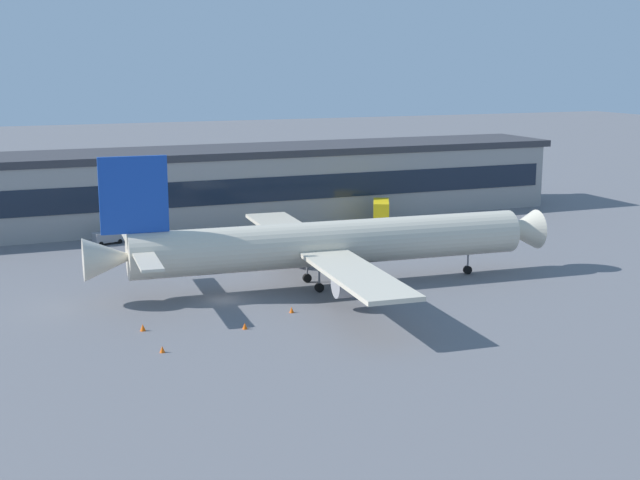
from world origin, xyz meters
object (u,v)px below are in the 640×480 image
at_px(traffic_cone_0, 292,310).
at_px(traffic_cone_1, 143,327).
at_px(follow_me_car, 108,237).
at_px(catering_truck, 381,212).
at_px(traffic_cone_2, 245,326).
at_px(airliner, 325,244).
at_px(baggage_tug, 319,230).
at_px(traffic_cone_3, 162,349).

distance_m(traffic_cone_0, traffic_cone_1, 16.53).
distance_m(follow_me_car, traffic_cone_1, 45.40).
distance_m(catering_truck, traffic_cone_2, 60.68).
distance_m(catering_truck, traffic_cone_1, 65.17).
bearing_deg(traffic_cone_1, airliner, 21.77).
distance_m(catering_truck, traffic_cone_0, 53.69).
bearing_deg(follow_me_car, traffic_cone_1, -93.94).
bearing_deg(catering_truck, traffic_cone_2, -129.34).
bearing_deg(baggage_tug, catering_truck, 20.18).
bearing_deg(catering_truck, traffic_cone_1, -138.01).
distance_m(follow_me_car, traffic_cone_0, 46.82).
relative_size(traffic_cone_2, traffic_cone_3, 1.03).
xyz_separation_m(airliner, traffic_cone_1, (-24.32, -9.71, -5.01)).
bearing_deg(traffic_cone_3, traffic_cone_1, 93.76).
height_order(follow_me_car, traffic_cone_3, follow_me_car).
distance_m(airliner, traffic_cone_0, 13.13).
xyz_separation_m(baggage_tug, traffic_cone_3, (-34.58, -46.10, -0.76)).
height_order(baggage_tug, traffic_cone_2, baggage_tug).
relative_size(baggage_tug, catering_truck, 0.48).
height_order(baggage_tug, traffic_cone_0, baggage_tug).
bearing_deg(traffic_cone_2, follow_me_car, 98.02).
bearing_deg(traffic_cone_0, traffic_cone_2, -150.10).
bearing_deg(traffic_cone_3, follow_me_car, 87.14).
relative_size(follow_me_car, traffic_cone_2, 7.03).
relative_size(baggage_tug, traffic_cone_0, 5.61).
bearing_deg(traffic_cone_2, airliner, 42.28).
relative_size(airliner, baggage_tug, 16.02).
bearing_deg(baggage_tug, airliner, -110.36).
bearing_deg(follow_me_car, airliner, -59.22).
bearing_deg(baggage_tug, traffic_cone_1, -132.20).
height_order(airliner, baggage_tug, airliner).
distance_m(baggage_tug, traffic_cone_0, 42.50).
xyz_separation_m(baggage_tug, traffic_cone_1, (-35.06, -38.67, -0.72)).
height_order(traffic_cone_1, traffic_cone_3, traffic_cone_1).
xyz_separation_m(traffic_cone_2, traffic_cone_3, (-9.48, -4.10, -0.01)).
bearing_deg(traffic_cone_2, traffic_cone_1, 161.51).
relative_size(baggage_tug, follow_me_car, 0.77).
bearing_deg(traffic_cone_3, traffic_cone_2, 23.38).
bearing_deg(catering_truck, follow_me_car, 177.83).
xyz_separation_m(airliner, catering_truck, (24.10, 33.86, -3.08)).
relative_size(airliner, traffic_cone_0, 89.81).
xyz_separation_m(traffic_cone_0, traffic_cone_2, (-6.55, -3.77, 0.01)).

